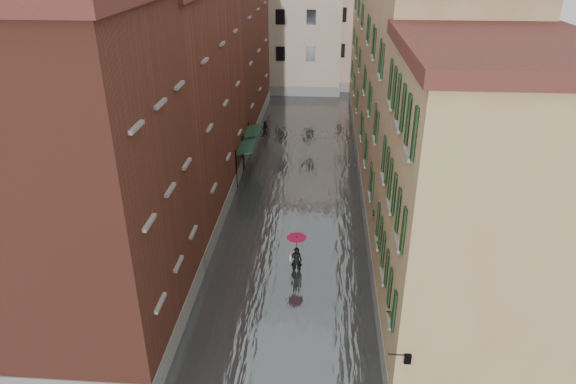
% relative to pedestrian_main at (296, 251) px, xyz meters
% --- Properties ---
extents(ground, '(120.00, 120.00, 0.00)m').
position_rel_pedestrian_main_xyz_m(ground, '(-0.41, -2.47, -1.30)').
color(ground, '#5A5B5D').
rests_on(ground, ground).
extents(floodwater, '(10.00, 60.00, 0.20)m').
position_rel_pedestrian_main_xyz_m(floodwater, '(-0.41, 10.53, -1.20)').
color(floodwater, '#4A5052').
rests_on(floodwater, ground).
extents(building_left_near, '(6.00, 8.00, 13.00)m').
position_rel_pedestrian_main_xyz_m(building_left_near, '(-7.41, -4.47, 5.20)').
color(building_left_near, brown).
rests_on(building_left_near, ground).
extents(building_left_mid, '(6.00, 14.00, 12.50)m').
position_rel_pedestrian_main_xyz_m(building_left_mid, '(-7.41, 6.53, 4.95)').
color(building_left_mid, brown).
rests_on(building_left_mid, ground).
extents(building_left_far, '(6.00, 16.00, 14.00)m').
position_rel_pedestrian_main_xyz_m(building_left_far, '(-7.41, 21.53, 5.70)').
color(building_left_far, brown).
rests_on(building_left_far, ground).
extents(building_right_near, '(6.00, 8.00, 11.50)m').
position_rel_pedestrian_main_xyz_m(building_right_near, '(6.59, -4.47, 4.45)').
color(building_right_near, tan).
rests_on(building_right_near, ground).
extents(building_right_mid, '(6.00, 14.00, 13.00)m').
position_rel_pedestrian_main_xyz_m(building_right_mid, '(6.59, 6.53, 5.20)').
color(building_right_mid, tan).
rests_on(building_right_mid, ground).
extents(building_right_far, '(6.00, 16.00, 11.50)m').
position_rel_pedestrian_main_xyz_m(building_right_far, '(6.59, 21.53, 4.45)').
color(building_right_far, tan).
rests_on(building_right_far, ground).
extents(building_end_cream, '(12.00, 9.00, 13.00)m').
position_rel_pedestrian_main_xyz_m(building_end_cream, '(-3.41, 35.53, 5.20)').
color(building_end_cream, '#C0B098').
rests_on(building_end_cream, ground).
extents(building_end_pink, '(10.00, 9.00, 12.00)m').
position_rel_pedestrian_main_xyz_m(building_end_pink, '(5.59, 37.53, 4.70)').
color(building_end_pink, '#D1A393').
rests_on(building_end_pink, ground).
extents(awning_near, '(1.09, 3.12, 2.80)m').
position_rel_pedestrian_main_xyz_m(awning_near, '(-3.89, 10.53, 1.17)').
color(awning_near, '#173422').
rests_on(awning_near, ground).
extents(awning_far, '(1.09, 3.13, 2.80)m').
position_rel_pedestrian_main_xyz_m(awning_far, '(-3.89, 13.14, 1.17)').
color(awning_far, '#173422').
rests_on(awning_far, ground).
extents(wall_lantern, '(0.71, 0.22, 0.35)m').
position_rel_pedestrian_main_xyz_m(wall_lantern, '(3.92, -8.47, 1.71)').
color(wall_lantern, black).
rests_on(wall_lantern, ground).
extents(window_planters, '(0.59, 7.98, 0.84)m').
position_rel_pedestrian_main_xyz_m(window_planters, '(3.71, -2.81, 2.21)').
color(window_planters, brown).
rests_on(window_planters, ground).
extents(pedestrian_main, '(0.97, 0.97, 2.06)m').
position_rel_pedestrian_main_xyz_m(pedestrian_main, '(0.00, 0.00, 0.00)').
color(pedestrian_main, black).
rests_on(pedestrian_main, ground).
extents(pedestrian_far, '(0.75, 0.62, 1.41)m').
position_rel_pedestrian_main_xyz_m(pedestrian_far, '(-3.62, 19.01, -0.60)').
color(pedestrian_far, black).
rests_on(pedestrian_far, ground).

